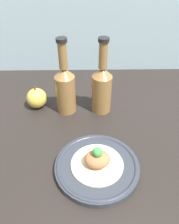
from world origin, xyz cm
name	(u,v)px	position (x,y,z in cm)	size (l,w,h in cm)	color
ground_plane	(100,154)	(0.00, 0.00, -2.00)	(180.00, 110.00, 4.00)	black
plate	(97,166)	(-1.27, -6.93, 1.15)	(23.34, 23.34, 2.16)	#2D333D
plated_food	(97,160)	(-1.27, -6.93, 3.66)	(14.42, 14.42, 6.41)	beige
cider_bottle_left	(65,87)	(-11.34, 20.15, 9.85)	(7.04, 7.04, 27.18)	olive
cider_bottle_right	(102,87)	(1.42, 20.15, 9.85)	(7.04, 7.04, 27.18)	olive
apple	(37,98)	(-22.55, 22.55, 3.77)	(7.53, 7.53, 8.98)	gold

